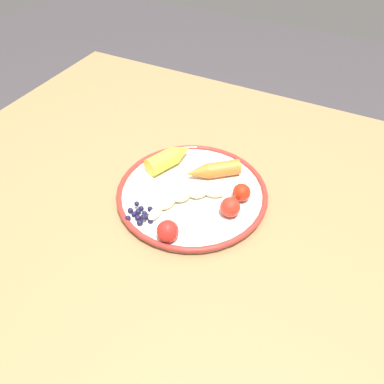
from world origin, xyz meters
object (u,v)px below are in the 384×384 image
(dining_table, at_px, (201,221))
(carrot_orange, at_px, (213,170))
(plate, at_px, (192,193))
(carrot_yellow, at_px, (170,158))
(tomato_far, at_px, (230,207))
(blueberry_pile, at_px, (141,215))
(banana, at_px, (183,198))
(tomato_mid, at_px, (170,232))
(tomato_near, at_px, (242,193))

(dining_table, height_order, carrot_orange, carrot_orange)
(plate, bearing_deg, dining_table, 27.89)
(plate, xyz_separation_m, carrot_yellow, (-0.08, 0.06, 0.02))
(dining_table, xyz_separation_m, plate, (-0.02, -0.01, 0.09))
(plate, bearing_deg, tomato_far, -13.40)
(blueberry_pile, bearing_deg, dining_table, 57.99)
(banana, relative_size, tomato_mid, 3.35)
(tomato_near, bearing_deg, dining_table, -167.76)
(banana, bearing_deg, tomato_near, 31.49)
(plate, relative_size, carrot_orange, 2.78)
(dining_table, bearing_deg, banana, -114.20)
(tomato_mid, bearing_deg, banana, 104.18)
(tomato_far, bearing_deg, tomato_mid, -124.22)
(dining_table, distance_m, blueberry_pile, 0.17)
(plate, bearing_deg, carrot_yellow, 145.85)
(banana, bearing_deg, tomato_far, 7.60)
(carrot_yellow, height_order, tomato_mid, tomato_mid)
(banana, height_order, blueberry_pile, banana)
(blueberry_pile, height_order, tomato_near, tomato_near)
(tomato_near, height_order, tomato_far, tomato_far)
(tomato_far, bearing_deg, banana, -172.40)
(plate, distance_m, blueberry_pile, 0.12)
(banana, xyz_separation_m, tomato_mid, (0.02, -0.10, 0.01))
(carrot_yellow, relative_size, blueberry_pile, 1.97)
(plate, relative_size, tomato_near, 8.45)
(carrot_orange, xyz_separation_m, tomato_mid, (0.00, -0.20, 0.00))
(carrot_yellow, xyz_separation_m, tomato_near, (0.18, -0.03, -0.00))
(plate, xyz_separation_m, banana, (-0.00, -0.04, 0.02))
(tomato_mid, bearing_deg, blueberry_pile, 162.91)
(carrot_yellow, bearing_deg, tomato_mid, -60.72)
(blueberry_pile, bearing_deg, tomato_far, 29.40)
(plate, distance_m, carrot_orange, 0.07)
(blueberry_pile, distance_m, tomato_far, 0.17)
(carrot_orange, distance_m, tomato_far, 0.12)
(carrot_orange, distance_m, tomato_near, 0.09)
(dining_table, distance_m, plate, 0.09)
(dining_table, distance_m, tomato_near, 0.14)
(tomato_far, bearing_deg, dining_table, 157.93)
(carrot_orange, distance_m, carrot_yellow, 0.10)
(blueberry_pile, bearing_deg, tomato_near, 40.96)
(blueberry_pile, xyz_separation_m, tomato_near, (0.15, 0.13, 0.01))
(banana, xyz_separation_m, tomato_far, (0.10, 0.01, 0.01))
(carrot_yellow, xyz_separation_m, tomato_far, (0.18, -0.08, -0.00))
(blueberry_pile, height_order, tomato_mid, tomato_mid)
(carrot_yellow, relative_size, tomato_near, 3.22)
(carrot_orange, height_order, blueberry_pile, carrot_orange)
(tomato_near, xyz_separation_m, tomato_far, (-0.00, -0.05, 0.00))
(dining_table, distance_m, carrot_orange, 0.12)
(banana, distance_m, blueberry_pile, 0.09)
(dining_table, distance_m, carrot_yellow, 0.16)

